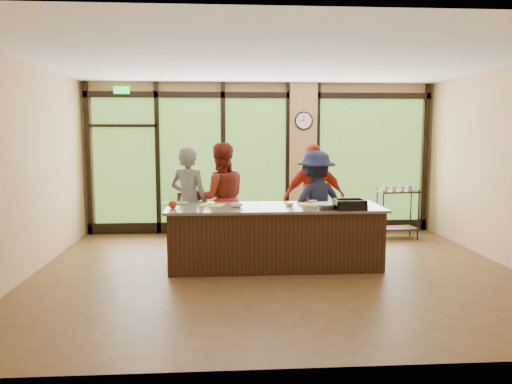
{
  "coord_description": "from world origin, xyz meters",
  "views": [
    {
      "loc": [
        -0.79,
        -7.03,
        2.01
      ],
      "look_at": [
        -0.27,
        0.4,
        1.12
      ],
      "focal_mm": 35.0,
      "sensor_mm": 36.0,
      "label": 1
    }
  ],
  "objects": [
    {
      "name": "floor",
      "position": [
        0.0,
        0.0,
        0.0
      ],
      "size": [
        7.0,
        7.0,
        0.0
      ],
      "primitive_type": "plane",
      "color": "#4D331B",
      "rests_on": "ground"
    },
    {
      "name": "ceiling",
      "position": [
        0.0,
        0.0,
        3.0
      ],
      "size": [
        7.0,
        7.0,
        0.0
      ],
      "primitive_type": "plane",
      "rotation": [
        3.14,
        0.0,
        0.0
      ],
      "color": "silver",
      "rests_on": "back_wall"
    },
    {
      "name": "back_wall",
      "position": [
        0.0,
        3.0,
        1.5
      ],
      "size": [
        7.0,
        0.0,
        7.0
      ],
      "primitive_type": "plane",
      "rotation": [
        1.57,
        0.0,
        0.0
      ],
      "color": "tan",
      "rests_on": "floor"
    },
    {
      "name": "left_wall",
      "position": [
        -3.5,
        0.0,
        1.5
      ],
      "size": [
        0.0,
        6.0,
        6.0
      ],
      "primitive_type": "plane",
      "rotation": [
        1.57,
        0.0,
        1.57
      ],
      "color": "tan",
      "rests_on": "floor"
    },
    {
      "name": "window_wall",
      "position": [
        0.16,
        2.95,
        1.39
      ],
      "size": [
        6.9,
        0.12,
        3.0
      ],
      "color": "tan",
      "rests_on": "floor"
    },
    {
      "name": "island_base",
      "position": [
        0.0,
        0.3,
        0.44
      ],
      "size": [
        3.1,
        1.0,
        0.88
      ],
      "primitive_type": "cube",
      "color": "black",
      "rests_on": "floor"
    },
    {
      "name": "countertop",
      "position": [
        0.0,
        0.3,
        0.9
      ],
      "size": [
        3.2,
        1.1,
        0.04
      ],
      "primitive_type": "cube",
      "color": "slate",
      "rests_on": "island_base"
    },
    {
      "name": "wall_clock",
      "position": [
        0.85,
        2.87,
        2.25
      ],
      "size": [
        0.36,
        0.04,
        0.36
      ],
      "color": "black",
      "rests_on": "window_wall"
    },
    {
      "name": "cook_left",
      "position": [
        -1.32,
        1.04,
        0.9
      ],
      "size": [
        0.77,
        0.66,
        1.79
      ],
      "primitive_type": "imported",
      "rotation": [
        0.0,
        0.0,
        2.71
      ],
      "color": "slate",
      "rests_on": "floor"
    },
    {
      "name": "cook_midleft",
      "position": [
        -0.81,
        1.14,
        0.93
      ],
      "size": [
        1.01,
        0.84,
        1.85
      ],
      "primitive_type": "imported",
      "rotation": [
        0.0,
        0.0,
        3.31
      ],
      "color": "maroon",
      "rests_on": "floor"
    },
    {
      "name": "cook_midright",
      "position": [
        0.75,
        1.12,
        0.91
      ],
      "size": [
        1.11,
        0.56,
        1.82
      ],
      "primitive_type": "imported",
      "rotation": [
        0.0,
        0.0,
        3.26
      ],
      "color": "#B22F1B",
      "rests_on": "floor"
    },
    {
      "name": "cook_right",
      "position": [
        0.75,
        1.0,
        0.86
      ],
      "size": [
        1.26,
        0.98,
        1.72
      ],
      "primitive_type": "imported",
      "rotation": [
        0.0,
        0.0,
        3.48
      ],
      "color": "#171B32",
      "rests_on": "floor"
    },
    {
      "name": "roasting_pan",
      "position": [
        1.04,
        -0.09,
        0.96
      ],
      "size": [
        0.45,
        0.37,
        0.08
      ],
      "primitive_type": "cube",
      "rotation": [
        0.0,
        0.0,
        0.09
      ],
      "color": "black",
      "rests_on": "countertop"
    },
    {
      "name": "mixing_bowl",
      "position": [
        0.7,
        -0.03,
        0.96
      ],
      "size": [
        0.39,
        0.39,
        0.08
      ],
      "primitive_type": "imported",
      "rotation": [
        0.0,
        0.0,
        0.16
      ],
      "color": "silver",
      "rests_on": "countertop"
    },
    {
      "name": "cutting_board_left",
      "position": [
        -1.5,
        0.68,
        0.93
      ],
      "size": [
        0.44,
        0.35,
        0.01
      ],
      "primitive_type": "cube",
      "rotation": [
        0.0,
        0.0,
        0.1
      ],
      "color": "#439034",
      "rests_on": "countertop"
    },
    {
      "name": "cutting_board_center",
      "position": [
        -0.95,
        0.46,
        0.93
      ],
      "size": [
        0.43,
        0.38,
        0.01
      ],
      "primitive_type": "cube",
      "rotation": [
        0.0,
        0.0,
        -0.35
      ],
      "color": "yellow",
      "rests_on": "countertop"
    },
    {
      "name": "cutting_board_right",
      "position": [
        0.57,
        0.43,
        0.93
      ],
      "size": [
        0.42,
        0.32,
        0.01
      ],
      "primitive_type": "cube",
      "rotation": [
        0.0,
        0.0,
        -0.05
      ],
      "color": "yellow",
      "rests_on": "countertop"
    },
    {
      "name": "prep_bowl_near",
      "position": [
        -0.56,
        0.22,
        0.95
      ],
      "size": [
        0.2,
        0.2,
        0.05
      ],
      "primitive_type": "imported",
      "rotation": [
        0.0,
        0.0,
        -0.2
      ],
      "color": "silver",
      "rests_on": "countertop"
    },
    {
      "name": "prep_bowl_mid",
      "position": [
        0.23,
        0.32,
        0.94
      ],
      "size": [
        0.15,
        0.15,
        0.04
      ],
      "primitive_type": "imported",
      "rotation": [
        0.0,
        0.0,
        0.16
      ],
      "color": "silver",
      "rests_on": "countertop"
    },
    {
      "name": "prep_bowl_far",
      "position": [
        0.65,
        0.68,
        0.94
      ],
      "size": [
        0.16,
        0.16,
        0.03
      ],
      "primitive_type": "imported",
      "rotation": [
        0.0,
        0.0,
        0.33
      ],
      "color": "silver",
      "rests_on": "countertop"
    },
    {
      "name": "red_ramekin",
      "position": [
        -1.5,
        0.21,
        0.97
      ],
      "size": [
        0.15,
        0.15,
        0.1
      ],
      "primitive_type": "imported",
      "rotation": [
        0.0,
        0.0,
        -0.3
      ],
      "color": "red",
      "rests_on": "countertop"
    },
    {
      "name": "flower_stand",
      "position": [
        -1.43,
        2.75,
        0.44
      ],
      "size": [
        0.45,
        0.45,
        0.87
      ],
      "primitive_type": "cube",
      "rotation": [
        0.0,
        0.0,
        0.02
      ],
      "color": "black",
      "rests_on": "floor"
    },
    {
      "name": "flower_vase",
      "position": [
        -1.43,
        2.75,
        0.99
      ],
      "size": [
        0.24,
        0.24,
        0.24
      ],
      "primitive_type": "imported",
      "rotation": [
        0.0,
        0.0,
        0.04
      ],
      "color": "olive",
      "rests_on": "flower_stand"
    },
    {
      "name": "bar_cart",
      "position": [
        2.56,
        2.18,
        0.61
      ],
      "size": [
        0.77,
        0.47,
        1.01
      ],
      "rotation": [
        0.0,
        0.0,
        0.06
      ],
      "color": "black",
      "rests_on": "floor"
    }
  ]
}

